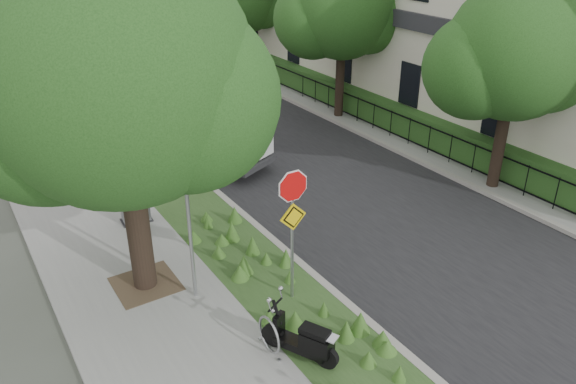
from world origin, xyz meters
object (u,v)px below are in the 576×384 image
Objects in this scene: sign_assembly at (293,210)px; scooter_near at (308,343)px; box_truck at (206,126)px; utility_cabinet at (134,204)px.

sign_assembly is 2.68m from scooter_near.
box_truck is at bearing 75.50° from scooter_near.
sign_assembly is 0.65× the size of box_truck.
sign_assembly is at bearing 65.48° from scooter_near.
utility_cabinet reaches higher than scooter_near.
box_truck is at bearing 38.27° from utility_cabinet.
sign_assembly reaches higher than scooter_near.
sign_assembly reaches higher than utility_cabinet.
scooter_near is 7.08m from utility_cabinet.
box_truck is 4.61× the size of utility_cabinet.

